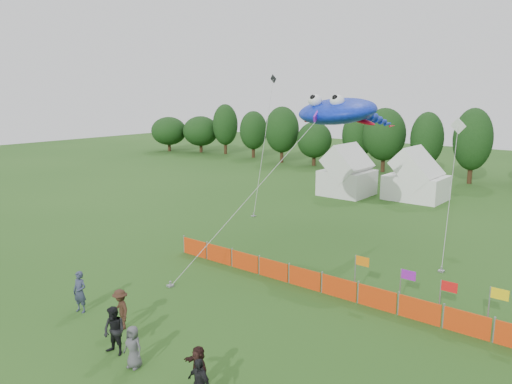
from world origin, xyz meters
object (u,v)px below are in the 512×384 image
Objects in this scene: spectator_a at (80,292)px; spectator_b at (114,331)px; spectator_f at (198,368)px; stingray_kite at (341,111)px; tent_left at (347,175)px; tent_right at (416,180)px; spectator_e at (133,347)px; barrier_fence at (321,283)px; spectator_d at (199,384)px; spectator_c at (121,309)px.

spectator_b is (4.38, -1.27, -0.01)m from spectator_a.
spectator_f is at bearing -3.38° from spectator_b.
tent_left is at bearing 116.60° from stingray_kite.
tent_right is 17.72m from stingray_kite.
barrier_fence is at bearing 71.32° from spectator_e.
spectator_b reaches higher than spectator_f.
spectator_b is at bearing -76.36° from tent_left.
tent_left is 34.78m from spectator_d.
spectator_d reaches higher than spectator_f.
tent_right is at bearing 85.64° from spectator_e.
barrier_fence is 1.00× the size of stingray_kite.
stingray_kite is (-0.66, 17.82, 7.67)m from spectator_b.
spectator_f is (1.15, -9.65, 0.27)m from barrier_fence.
spectator_a is at bearing 154.56° from spectator_b.
spectator_b is at bearing -156.60° from spectator_f.
spectator_e is 0.08× the size of stingray_kite.
spectator_b reaches higher than spectator_c.
spectator_d is (1.96, -10.41, 0.37)m from barrier_fence.
stingray_kite reaches higher than tent_left.
spectator_b is 4.92m from spectator_d.
spectator_e is (5.68, -1.38, -0.16)m from spectator_a.
spectator_d is 0.09× the size of stingray_kite.
spectator_e is (2.85, -1.53, -0.08)m from spectator_c.
tent_left is at bearing 116.02° from barrier_fence.
barrier_fence is 11.32× the size of spectator_c.
spectator_f is 19.67m from stingray_kite.
tent_right is 2.73× the size of spectator_b.
spectator_c is 3.24m from spectator_e.
spectator_a is 0.10× the size of stingray_kite.
stingray_kite is at bearing 86.71° from spectator_e.
barrier_fence is at bearing -63.98° from tent_left.
barrier_fence is at bearing 114.26° from spectator_f.
spectator_a is 1.11× the size of spectator_d.
tent_right is (5.98, 2.13, -0.12)m from tent_left.
tent_right is at bearing 83.68° from spectator_b.
tent_right is 32.77m from spectator_c.
spectator_f is (2.80, 0.55, -0.02)m from spectator_e.
stingray_kite is (1.14, -16.34, 6.76)m from tent_right.
spectator_c reaches higher than spectator_e.
spectator_f is at bearing -83.20° from barrier_fence.
spectator_f is at bearing -74.72° from stingray_kite.
spectator_e reaches higher than barrier_fence.
tent_right reaches higher than spectator_b.
spectator_e is at bearing -28.07° from spectator_a.
tent_right is 0.26× the size of stingray_kite.
spectator_e is at bearing -14.53° from spectator_b.
spectator_a is 1.20× the size of spectator_e.
stingray_kite reaches higher than barrier_fence.
barrier_fence is (10.72, -21.95, -1.48)m from tent_left.
spectator_a is at bearing -94.50° from tent_right.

